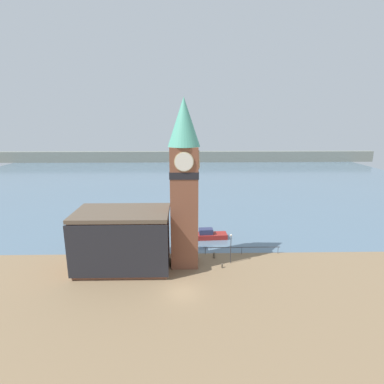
# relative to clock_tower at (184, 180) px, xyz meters

# --- Properties ---
(ground_plane) EXTENTS (160.00, 160.00, 0.00)m
(ground_plane) POSITION_rel_clock_tower_xyz_m (-0.34, -7.30, -12.08)
(ground_plane) COLOR #846B4C
(water) EXTENTS (160.00, 120.00, 0.00)m
(water) POSITION_rel_clock_tower_xyz_m (-0.34, 63.22, -12.08)
(water) COLOR slate
(water) RESTS_ON ground_plane
(far_shoreline) EXTENTS (180.00, 3.00, 5.00)m
(far_shoreline) POSITION_rel_clock_tower_xyz_m (-0.34, 103.22, -9.58)
(far_shoreline) COLOR gray
(far_shoreline) RESTS_ON water
(pier_railing) EXTENTS (11.70, 0.08, 1.09)m
(pier_railing) POSITION_rel_clock_tower_xyz_m (8.66, 2.97, -11.12)
(pier_railing) COLOR #333338
(pier_railing) RESTS_ON ground_plane
(clock_tower) EXTENTS (4.18, 4.18, 22.71)m
(clock_tower) POSITION_rel_clock_tower_xyz_m (0.00, 0.00, 0.00)
(clock_tower) COLOR brown
(clock_tower) RESTS_ON ground_plane
(pier_building) EXTENTS (12.60, 7.72, 8.08)m
(pier_building) POSITION_rel_clock_tower_xyz_m (-8.33, -0.82, -8.02)
(pier_building) COLOR brown
(pier_building) RESTS_ON ground_plane
(boat_near) EXTENTS (5.41, 2.45, 1.74)m
(boat_near) POSITION_rel_clock_tower_xyz_m (4.32, 9.17, -11.45)
(boat_near) COLOR maroon
(boat_near) RESTS_ON water
(mooring_bollard_near) EXTENTS (0.37, 0.37, 0.87)m
(mooring_bollard_near) POSITION_rel_clock_tower_xyz_m (4.33, 1.64, -11.61)
(mooring_bollard_near) COLOR brown
(mooring_bollard_near) RESTS_ON ground_plane
(mooring_bollard_far) EXTENTS (0.26, 0.26, 0.66)m
(mooring_bollard_far) POSITION_rel_clock_tower_xyz_m (5.15, -1.40, -11.72)
(mooring_bollard_far) COLOR brown
(mooring_bollard_far) RESTS_ON ground_plane
(lamp_post) EXTENTS (0.32, 0.32, 4.39)m
(lamp_post) POSITION_rel_clock_tower_xyz_m (6.49, -0.01, -9.05)
(lamp_post) COLOR #2D2D33
(lamp_post) RESTS_ON ground_plane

